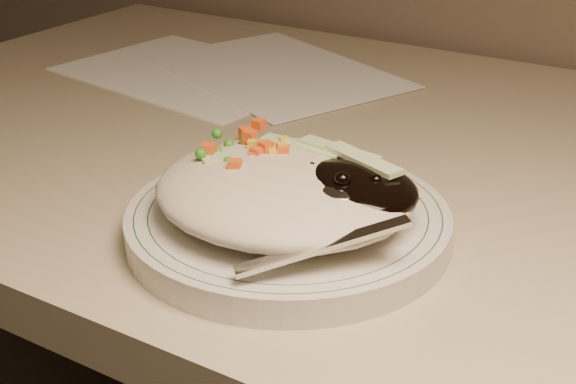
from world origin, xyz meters
The scene contains 5 objects.
desk centered at (0.00, 1.38, 0.54)m, with size 1.40×0.70×0.74m.
plate centered at (-0.08, 1.19, 0.75)m, with size 0.24×0.24×0.02m, color silver.
plate_rim centered at (-0.08, 1.19, 0.76)m, with size 0.23×0.23×0.00m.
meal centered at (-0.07, 1.19, 0.78)m, with size 0.21×0.19×0.05m.
papers centered at (-0.35, 1.50, 0.74)m, with size 0.43×0.34×0.00m.
Camera 1 is at (0.20, 0.74, 1.03)m, focal length 50.00 mm.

